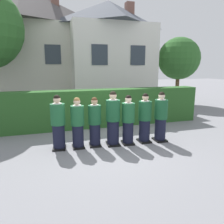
{
  "coord_description": "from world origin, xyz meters",
  "views": [
    {
      "loc": [
        -1.93,
        -6.19,
        2.43
      ],
      "look_at": [
        0.0,
        0.0,
        1.05
      ],
      "focal_mm": 34.67,
      "sensor_mm": 36.0,
      "label": 1
    }
  ],
  "objects_px": {
    "student_front_row_0": "(58,124)",
    "student_front_row_6": "(161,118)",
    "student_front_row_5": "(145,119)",
    "student_front_row_1": "(78,124)",
    "student_front_row_4": "(128,121)",
    "student_front_row_3": "(113,120)",
    "student_front_row_2": "(95,123)"
  },
  "relations": [
    {
      "from": "student_front_row_5",
      "to": "student_front_row_6",
      "type": "distance_m",
      "value": 0.55
    },
    {
      "from": "student_front_row_5",
      "to": "student_front_row_0",
      "type": "bearing_deg",
      "value": 175.91
    },
    {
      "from": "student_front_row_2",
      "to": "student_front_row_3",
      "type": "bearing_deg",
      "value": -8.73
    },
    {
      "from": "student_front_row_4",
      "to": "student_front_row_5",
      "type": "bearing_deg",
      "value": 0.77
    },
    {
      "from": "student_front_row_3",
      "to": "student_front_row_5",
      "type": "relative_size",
      "value": 1.06
    },
    {
      "from": "student_front_row_1",
      "to": "student_front_row_2",
      "type": "distance_m",
      "value": 0.52
    },
    {
      "from": "student_front_row_1",
      "to": "student_front_row_2",
      "type": "height_order",
      "value": "student_front_row_1"
    },
    {
      "from": "student_front_row_0",
      "to": "student_front_row_2",
      "type": "xyz_separation_m",
      "value": [
        1.08,
        -0.06,
        -0.05
      ]
    },
    {
      "from": "student_front_row_2",
      "to": "student_front_row_1",
      "type": "bearing_deg",
      "value": -179.53
    },
    {
      "from": "student_front_row_5",
      "to": "student_front_row_6",
      "type": "height_order",
      "value": "student_front_row_6"
    },
    {
      "from": "student_front_row_0",
      "to": "student_front_row_6",
      "type": "xyz_separation_m",
      "value": [
        3.24,
        -0.25,
        0.0
      ]
    },
    {
      "from": "student_front_row_1",
      "to": "student_front_row_0",
      "type": "bearing_deg",
      "value": 173.31
    },
    {
      "from": "student_front_row_1",
      "to": "student_front_row_3",
      "type": "bearing_deg",
      "value": -4.3
    },
    {
      "from": "student_front_row_1",
      "to": "student_front_row_6",
      "type": "xyz_separation_m",
      "value": [
        2.69,
        -0.18,
        0.05
      ]
    },
    {
      "from": "student_front_row_4",
      "to": "student_front_row_5",
      "type": "xyz_separation_m",
      "value": [
        0.58,
        0.01,
        0.02
      ]
    },
    {
      "from": "student_front_row_0",
      "to": "student_front_row_5",
      "type": "bearing_deg",
      "value": -4.09
    },
    {
      "from": "student_front_row_2",
      "to": "student_front_row_0",
      "type": "bearing_deg",
      "value": 176.76
    },
    {
      "from": "student_front_row_1",
      "to": "student_front_row_5",
      "type": "relative_size",
      "value": 0.96
    },
    {
      "from": "student_front_row_0",
      "to": "student_front_row_6",
      "type": "distance_m",
      "value": 3.25
    },
    {
      "from": "student_front_row_1",
      "to": "student_front_row_2",
      "type": "bearing_deg",
      "value": 0.47
    },
    {
      "from": "student_front_row_3",
      "to": "student_front_row_4",
      "type": "xyz_separation_m",
      "value": [
        0.48,
        -0.05,
        -0.06
      ]
    },
    {
      "from": "student_front_row_0",
      "to": "student_front_row_1",
      "type": "height_order",
      "value": "student_front_row_0"
    },
    {
      "from": "student_front_row_2",
      "to": "student_front_row_4",
      "type": "height_order",
      "value": "student_front_row_4"
    },
    {
      "from": "student_front_row_0",
      "to": "student_front_row_5",
      "type": "height_order",
      "value": "student_front_row_0"
    },
    {
      "from": "student_front_row_1",
      "to": "student_front_row_5",
      "type": "bearing_deg",
      "value": -3.4
    },
    {
      "from": "student_front_row_3",
      "to": "student_front_row_0",
      "type": "bearing_deg",
      "value": 174.88
    },
    {
      "from": "student_front_row_2",
      "to": "student_front_row_6",
      "type": "distance_m",
      "value": 2.17
    },
    {
      "from": "student_front_row_3",
      "to": "student_front_row_6",
      "type": "relative_size",
      "value": 1.04
    },
    {
      "from": "student_front_row_3",
      "to": "student_front_row_5",
      "type": "bearing_deg",
      "value": -2.49
    },
    {
      "from": "student_front_row_3",
      "to": "student_front_row_6",
      "type": "bearing_deg",
      "value": -3.65
    },
    {
      "from": "student_front_row_4",
      "to": "student_front_row_6",
      "type": "relative_size",
      "value": 0.96
    },
    {
      "from": "student_front_row_0",
      "to": "student_front_row_6",
      "type": "bearing_deg",
      "value": -4.39
    }
  ]
}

